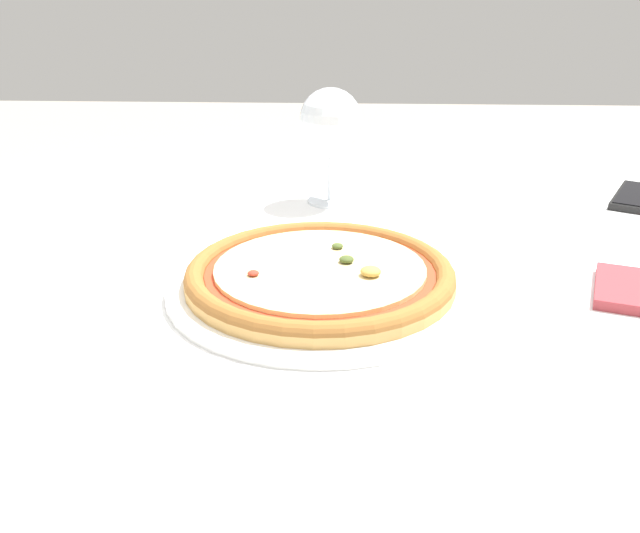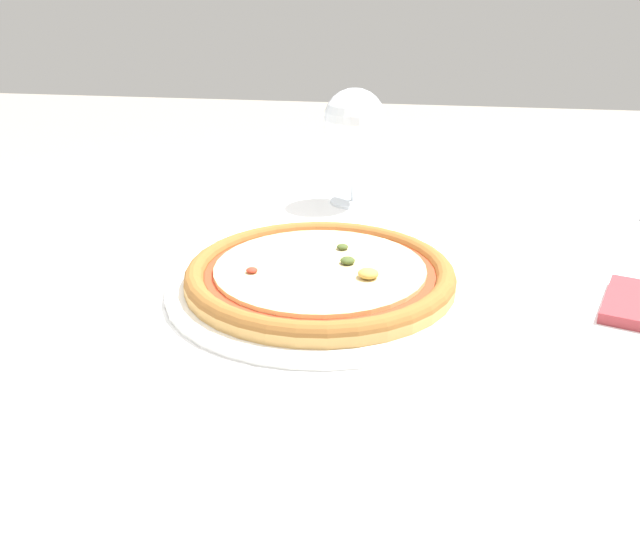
# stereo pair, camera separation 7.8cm
# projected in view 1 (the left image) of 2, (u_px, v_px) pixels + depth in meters

# --- Properties ---
(dining_table) EXTENTS (1.16, 1.07, 0.71)m
(dining_table) POSITION_uv_depth(u_px,v_px,m) (375.00, 320.00, 0.91)
(dining_table) COLOR #997047
(dining_table) RESTS_ON ground_plane
(pizza_plate) EXTENTS (0.34, 0.34, 0.04)m
(pizza_plate) POSITION_uv_depth(u_px,v_px,m) (320.00, 278.00, 0.78)
(pizza_plate) COLOR white
(pizza_plate) RESTS_ON dining_table
(wine_glass_far_left) EXTENTS (0.09, 0.09, 0.17)m
(wine_glass_far_left) POSITION_uv_depth(u_px,v_px,m) (331.00, 121.00, 1.04)
(wine_glass_far_left) COLOR silver
(wine_glass_far_left) RESTS_ON dining_table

